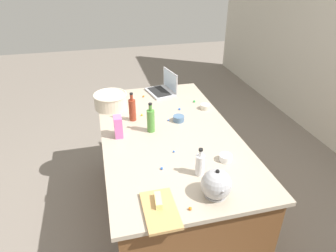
{
  "coord_description": "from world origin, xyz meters",
  "views": [
    {
      "loc": [
        1.97,
        -0.49,
        2.11
      ],
      "look_at": [
        0.0,
        0.0,
        0.95
      ],
      "focal_mm": 31.55,
      "sensor_mm": 36.0,
      "label": 1
    }
  ],
  "objects_px": {
    "ramekin_wide": "(205,107)",
    "mixing_bowl_large": "(111,100)",
    "cutting_board": "(160,210)",
    "candy_bag": "(118,127)",
    "butter_stick_left": "(158,200)",
    "ramekin_small": "(179,119)",
    "bottle_olive": "(151,120)",
    "bottle_vinegar": "(200,164)",
    "laptop": "(163,88)",
    "kettle": "(216,185)",
    "ramekin_medium": "(226,158)",
    "bottle_soy": "(132,109)"
  },
  "relations": [
    {
      "from": "ramekin_wide",
      "to": "mixing_bowl_large",
      "type": "bearing_deg",
      "value": -106.06
    },
    {
      "from": "cutting_board",
      "to": "candy_bag",
      "type": "distance_m",
      "value": 0.86
    },
    {
      "from": "butter_stick_left",
      "to": "ramekin_small",
      "type": "height_order",
      "value": "butter_stick_left"
    },
    {
      "from": "bottle_olive",
      "to": "bottle_vinegar",
      "type": "bearing_deg",
      "value": 18.05
    },
    {
      "from": "laptop",
      "to": "kettle",
      "type": "bearing_deg",
      "value": -1.8
    },
    {
      "from": "butter_stick_left",
      "to": "candy_bag",
      "type": "distance_m",
      "value": 0.81
    },
    {
      "from": "laptop",
      "to": "butter_stick_left",
      "type": "height_order",
      "value": "laptop"
    },
    {
      "from": "bottle_vinegar",
      "to": "ramekin_small",
      "type": "bearing_deg",
      "value": 175.06
    },
    {
      "from": "mixing_bowl_large",
      "to": "kettle",
      "type": "relative_size",
      "value": 1.45
    },
    {
      "from": "cutting_board",
      "to": "candy_bag",
      "type": "xyz_separation_m",
      "value": [
        -0.84,
        -0.14,
        0.08
      ]
    },
    {
      "from": "ramekin_small",
      "to": "mixing_bowl_large",
      "type": "bearing_deg",
      "value": -127.08
    },
    {
      "from": "mixing_bowl_large",
      "to": "cutting_board",
      "type": "bearing_deg",
      "value": 6.67
    },
    {
      "from": "bottle_vinegar",
      "to": "ramekin_medium",
      "type": "xyz_separation_m",
      "value": [
        -0.1,
        0.22,
        -0.06
      ]
    },
    {
      "from": "cutting_board",
      "to": "candy_bag",
      "type": "height_order",
      "value": "candy_bag"
    },
    {
      "from": "kettle",
      "to": "ramekin_medium",
      "type": "relative_size",
      "value": 2.42
    },
    {
      "from": "bottle_olive",
      "to": "mixing_bowl_large",
      "type": "bearing_deg",
      "value": -151.55
    },
    {
      "from": "mixing_bowl_large",
      "to": "ramekin_wide",
      "type": "xyz_separation_m",
      "value": [
        0.24,
        0.84,
        -0.05
      ]
    },
    {
      "from": "cutting_board",
      "to": "butter_stick_left",
      "type": "relative_size",
      "value": 2.82
    },
    {
      "from": "mixing_bowl_large",
      "to": "ramekin_small",
      "type": "xyz_separation_m",
      "value": [
        0.41,
        0.54,
        -0.05
      ]
    },
    {
      "from": "ramekin_wide",
      "to": "ramekin_medium",
      "type": "bearing_deg",
      "value": -10.08
    },
    {
      "from": "ramekin_small",
      "to": "bottle_soy",
      "type": "bearing_deg",
      "value": -106.92
    },
    {
      "from": "mixing_bowl_large",
      "to": "bottle_vinegar",
      "type": "bearing_deg",
      "value": 23.02
    },
    {
      "from": "laptop",
      "to": "ramekin_medium",
      "type": "xyz_separation_m",
      "value": [
        1.24,
        0.15,
        -0.02
      ]
    },
    {
      "from": "ramekin_medium",
      "to": "ramekin_wide",
      "type": "relative_size",
      "value": 1.0
    },
    {
      "from": "bottle_soy",
      "to": "ramekin_medium",
      "type": "relative_size",
      "value": 2.83
    },
    {
      "from": "butter_stick_left",
      "to": "bottle_soy",
      "type": "bearing_deg",
      "value": 179.92
    },
    {
      "from": "butter_stick_left",
      "to": "candy_bag",
      "type": "xyz_separation_m",
      "value": [
        -0.79,
        -0.14,
        0.05
      ]
    },
    {
      "from": "ramekin_medium",
      "to": "ramekin_wide",
      "type": "xyz_separation_m",
      "value": [
        -0.78,
        0.14,
        0.0
      ]
    },
    {
      "from": "butter_stick_left",
      "to": "ramekin_wide",
      "type": "relative_size",
      "value": 1.25
    },
    {
      "from": "kettle",
      "to": "ramekin_medium",
      "type": "bearing_deg",
      "value": 147.18
    },
    {
      "from": "laptop",
      "to": "bottle_olive",
      "type": "relative_size",
      "value": 1.42
    },
    {
      "from": "laptop",
      "to": "ramekin_medium",
      "type": "relative_size",
      "value": 3.97
    },
    {
      "from": "laptop",
      "to": "ramekin_medium",
      "type": "bearing_deg",
      "value": 6.7
    },
    {
      "from": "kettle",
      "to": "laptop",
      "type": "bearing_deg",
      "value": 178.2
    },
    {
      "from": "ramekin_wide",
      "to": "candy_bag",
      "type": "distance_m",
      "value": 0.87
    },
    {
      "from": "bottle_olive",
      "to": "ramekin_small",
      "type": "relative_size",
      "value": 2.57
    },
    {
      "from": "ramekin_medium",
      "to": "candy_bag",
      "type": "relative_size",
      "value": 0.52
    },
    {
      "from": "mixing_bowl_large",
      "to": "bottle_soy",
      "type": "relative_size",
      "value": 1.24
    },
    {
      "from": "bottle_vinegar",
      "to": "kettle",
      "type": "relative_size",
      "value": 0.91
    },
    {
      "from": "kettle",
      "to": "bottle_olive",
      "type": "bearing_deg",
      "value": -164.5
    },
    {
      "from": "kettle",
      "to": "ramekin_medium",
      "type": "distance_m",
      "value": 0.36
    },
    {
      "from": "laptop",
      "to": "ramekin_wide",
      "type": "relative_size",
      "value": 3.96
    },
    {
      "from": "kettle",
      "to": "candy_bag",
      "type": "height_order",
      "value": "kettle"
    },
    {
      "from": "bottle_vinegar",
      "to": "bottle_olive",
      "type": "distance_m",
      "value": 0.64
    },
    {
      "from": "bottle_soy",
      "to": "candy_bag",
      "type": "height_order",
      "value": "bottle_soy"
    },
    {
      "from": "candy_bag",
      "to": "laptop",
      "type": "bearing_deg",
      "value": 144.77
    },
    {
      "from": "laptop",
      "to": "ramekin_wide",
      "type": "height_order",
      "value": "laptop"
    },
    {
      "from": "bottle_vinegar",
      "to": "bottle_soy",
      "type": "height_order",
      "value": "bottle_soy"
    },
    {
      "from": "mixing_bowl_large",
      "to": "candy_bag",
      "type": "bearing_deg",
      "value": 2.14
    },
    {
      "from": "mixing_bowl_large",
      "to": "bottle_olive",
      "type": "height_order",
      "value": "bottle_olive"
    }
  ]
}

